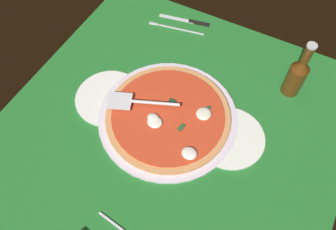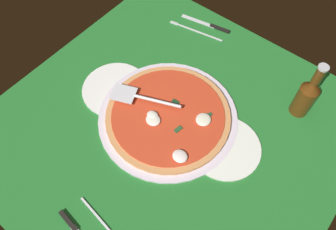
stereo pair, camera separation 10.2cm
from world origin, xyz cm
name	(u,v)px [view 2 (the right image)]	position (x,y,z in cm)	size (l,w,h in cm)	color
ground_plane	(171,129)	(0.00, 0.00, -0.40)	(99.93, 99.93, 0.80)	#216C29
pizza_pan	(168,118)	(-2.77, 2.22, 0.56)	(42.70, 42.70, 1.12)	silver
dinner_plate_left	(116,89)	(-22.83, -0.02, 0.50)	(21.47, 21.47, 1.00)	white
dinner_plate_right	(225,148)	(16.59, 4.67, 0.50)	(20.91, 20.91, 1.00)	white
pizza	(168,116)	(-2.58, 2.11, 1.82)	(38.12, 38.12, 2.58)	tan
pizza_server	(141,97)	(-12.49, 1.06, 4.03)	(21.83, 11.84, 1.00)	silver
place_setting_near	(90,228)	(2.14, -36.09, 0.35)	(20.93, 15.66, 1.40)	white
place_setting_far	(203,29)	(-16.76, 40.20, 0.36)	(21.94, 14.60, 1.40)	white
beer_bottle	(307,96)	(27.04, 29.81, 8.30)	(5.72, 5.72, 21.30)	#512C0E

